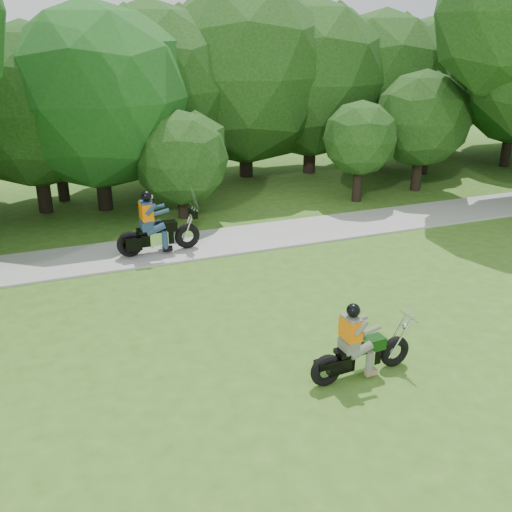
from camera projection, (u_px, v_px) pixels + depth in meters
ground at (431, 378)px, 10.26m from camera, size 100.00×100.00×0.00m
walkway at (265, 236)px, 17.17m from camera, size 60.00×2.20×0.06m
tree_line at (249, 89)px, 22.00m from camera, size 40.61×10.52×7.80m
chopper_motorcycle at (357, 350)px, 10.12m from camera, size 2.09×0.57×1.50m
touring_motorcycle at (153, 231)px, 15.56m from camera, size 2.35×0.71×1.79m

